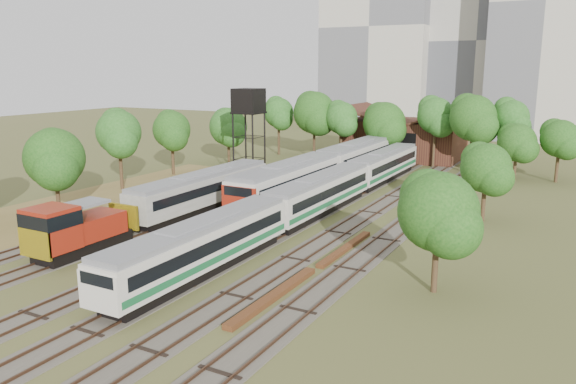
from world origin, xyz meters
The scene contains 18 objects.
ground centered at (0.00, 0.00, 0.00)m, with size 240.00×240.00×0.00m, color #475123.
dry_grass_patch centered at (-18.00, 8.00, 0.02)m, with size 14.00×60.00×0.04m, color brown.
tracks centered at (-0.67, 25.00, 0.04)m, with size 24.60×80.00×0.19m.
railcar_red_set centered at (-2.00, 32.77, 2.13)m, with size 3.26×34.58×4.03m.
railcar_green_set centered at (2.00, 22.75, 1.79)m, with size 2.75×52.08×3.39m.
railcar_rear centered at (-2.00, 60.02, 1.77)m, with size 2.71×16.08×3.34m.
shunter_locomotive centered at (-8.00, 3.82, 1.86)m, with size 2.93×8.10×3.83m.
old_grey_coach centered at (-8.00, 18.76, 1.89)m, with size 2.80×18.00×3.46m.
water_tower centered at (-11.66, 32.50, 8.94)m, with size 3.06×3.06×10.61m.
rail_pile_near centered at (8.00, 4.06, 0.16)m, with size 0.63×9.42×0.31m, color brown.
rail_pile_far centered at (8.20, 13.97, 0.14)m, with size 0.54×8.70×0.28m, color brown.
maintenance_shed centered at (-1.00, 57.98, 2.91)m, with size 16.45×11.55×7.58m.
tree_band_left centered at (-20.25, 16.57, 5.31)m, with size 8.65×52.17×8.58m.
tree_band_far centered at (-0.40, 50.67, 6.32)m, with size 42.90×8.04×9.71m.
tree_band_right centered at (15.54, 27.34, 4.61)m, with size 4.86×43.02×7.15m.
tower_left centered at (-18.00, 95.00, 21.00)m, with size 22.00×16.00×42.00m, color beige.
tower_centre centered at (2.00, 100.00, 18.00)m, with size 20.00×18.00×36.00m, color #ACA79C.
tower_right centered at (14.00, 92.00, 24.00)m, with size 18.00×16.00×48.00m, color beige.
Camera 1 is at (22.98, -21.84, 12.80)m, focal length 35.00 mm.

